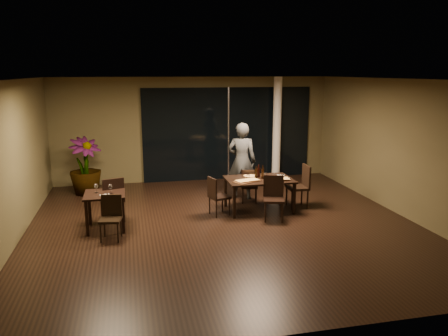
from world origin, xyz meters
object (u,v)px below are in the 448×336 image
(chair_main_right, at_px, (301,184))
(diner, at_px, (242,161))
(chair_main_far, at_px, (250,184))
(potted_plant, at_px, (85,166))
(chair_main_left, at_px, (216,194))
(bottle_b, at_px, (263,172))
(chair_side_far, at_px, (113,197))
(side_table, at_px, (105,199))
(bottle_a, at_px, (256,172))
(main_table, at_px, (259,182))
(chair_side_near, at_px, (111,215))
(chair_main_near, at_px, (274,195))
(bottle_c, at_px, (259,171))

(chair_main_right, height_order, diner, diner)
(chair_main_far, height_order, potted_plant, potted_plant)
(chair_main_left, bearing_deg, potted_plant, 34.16)
(bottle_b, bearing_deg, chair_side_far, -178.35)
(chair_main_far, bearing_deg, side_table, 32.84)
(bottle_a, relative_size, bottle_b, 0.94)
(chair_main_left, height_order, chair_main_right, chair_main_right)
(chair_main_right, height_order, bottle_a, bottle_a)
(main_table, bearing_deg, chair_side_near, -162.00)
(side_table, xyz_separation_m, bottle_b, (3.48, 0.50, 0.28))
(chair_main_left, height_order, bottle_a, bottle_a)
(chair_main_near, bearing_deg, bottle_c, 113.59)
(chair_main_left, bearing_deg, diner, -53.34)
(side_table, relative_size, chair_main_near, 0.84)
(chair_main_right, distance_m, bottle_b, 1.01)
(main_table, xyz_separation_m, bottle_a, (-0.06, 0.07, 0.22))
(chair_main_near, height_order, chair_side_far, chair_side_far)
(side_table, height_order, chair_main_left, chair_main_left)
(chair_side_far, relative_size, bottle_b, 3.23)
(side_table, relative_size, chair_main_far, 0.94)
(chair_main_left, height_order, bottle_b, bottle_b)
(chair_main_right, relative_size, bottle_b, 3.35)
(chair_main_left, xyz_separation_m, bottle_a, (0.97, 0.22, 0.40))
(chair_main_right, relative_size, chair_side_near, 1.20)
(chair_main_near, bearing_deg, main_table, 117.69)
(diner, bearing_deg, potted_plant, 2.99)
(chair_main_left, bearing_deg, bottle_c, -90.69)
(chair_main_far, distance_m, chair_main_near, 1.25)
(chair_main_left, distance_m, diner, 1.55)
(chair_main_left, bearing_deg, chair_main_far, -68.95)
(chair_main_near, relative_size, diner, 0.49)
(chair_main_far, bearing_deg, chair_main_left, 52.13)
(potted_plant, relative_size, bottle_c, 4.95)
(side_table, relative_size, chair_main_right, 0.79)
(chair_side_far, bearing_deg, bottle_c, 168.04)
(chair_main_far, xyz_separation_m, chair_main_near, (0.19, -1.23, 0.06))
(potted_plant, xyz_separation_m, bottle_c, (4.04, -2.16, 0.16))
(chair_main_far, bearing_deg, potted_plant, -8.69)
(main_table, xyz_separation_m, chair_main_right, (1.04, 0.02, -0.11))
(chair_main_right, xyz_separation_m, bottle_c, (-1.01, 0.12, 0.34))
(chair_side_near, relative_size, bottle_b, 2.80)
(bottle_a, bearing_deg, main_table, -52.24)
(side_table, xyz_separation_m, diner, (3.26, 1.52, 0.34))
(potted_plant, distance_m, bottle_a, 4.55)
(chair_main_far, bearing_deg, bottle_b, 118.21)
(side_table, relative_size, potted_plant, 0.54)
(chair_main_right, bearing_deg, diner, -128.56)
(side_table, distance_m, chair_side_near, 0.60)
(chair_main_left, height_order, bottle_c, bottle_c)
(chair_main_near, bearing_deg, chair_main_far, 114.64)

